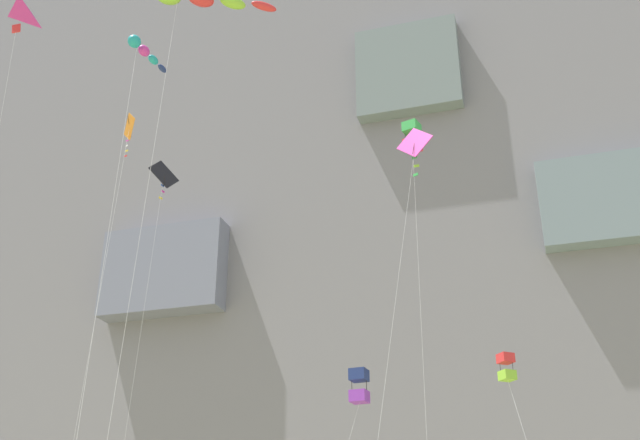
# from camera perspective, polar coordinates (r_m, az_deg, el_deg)

# --- Properties ---
(cliff_face) EXTENTS (180.00, 22.51, 82.09)m
(cliff_face) POSITION_cam_1_polar(r_m,az_deg,el_deg) (79.61, 8.15, 3.13)
(cliff_face) COLOR gray
(cliff_face) RESTS_ON ground
(kite_box_low_left) EXTENTS (3.29, 4.96, 14.94)m
(kite_box_low_left) POSITION_cam_1_polar(r_m,az_deg,el_deg) (45.64, 2.90, -12.13)
(kite_box_low_left) COLOR navy
(kite_box_low_left) RESTS_ON ground
(kite_box_mid_center) EXTENTS (3.03, 5.44, 13.99)m
(kite_box_mid_center) POSITION_cam_1_polar(r_m,az_deg,el_deg) (39.79, 13.60, -10.55)
(kite_box_mid_center) COLOR red
(kite_box_mid_center) RESTS_ON ground
(kite_box_low_right) EXTENTS (1.10, 4.95, 28.42)m
(kite_box_low_right) POSITION_cam_1_polar(r_m,az_deg,el_deg) (46.09, 6.80, 6.05)
(kite_box_low_right) COLOR green
(kite_box_low_right) RESTS_ON ground
(kite_windsock_mid_left) EXTENTS (3.07, 7.47, 26.76)m
(kite_windsock_mid_left) POSITION_cam_1_polar(r_m,az_deg,el_deg) (38.12, -12.93, 11.99)
(kite_windsock_mid_left) COLOR teal
(kite_windsock_mid_left) RESTS_ON ground
(kite_diamond_high_right) EXTENTS (3.88, 6.45, 26.69)m
(kite_diamond_high_right) POSITION_cam_1_polar(r_m,az_deg,el_deg) (42.40, 6.93, 5.20)
(kite_diamond_high_right) COLOR #CC3399
(kite_diamond_high_right) RESTS_ON ground
(kite_diamond_upper_right) EXTENTS (2.96, 6.13, 29.26)m
(kite_diamond_upper_right) POSITION_cam_1_polar(r_m,az_deg,el_deg) (46.82, -14.13, 5.16)
(kite_diamond_upper_right) COLOR orange
(kite_diamond_upper_right) RESTS_ON ground
(kite_delta_upper_left) EXTENTS (4.21, 2.93, 29.86)m
(kite_delta_upper_left) POSITION_cam_1_polar(r_m,az_deg,el_deg) (43.86, -22.18, 12.58)
(kite_delta_upper_left) COLOR #CC3399
(kite_delta_upper_left) RESTS_ON ground
(kite_diamond_far_right) EXTENTS (2.52, 6.34, 32.05)m
(kite_diamond_far_right) POSITION_cam_1_polar(r_m,az_deg,el_deg) (57.55, -11.51, 2.76)
(kite_diamond_far_right) COLOR black
(kite_diamond_far_right) RESTS_ON ground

